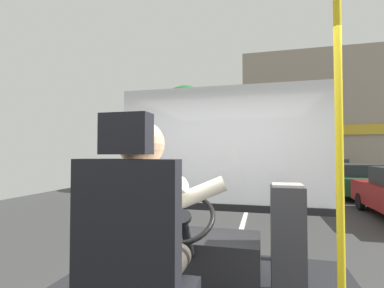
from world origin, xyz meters
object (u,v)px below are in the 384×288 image
Objects in this scene: parked_car_charcoal at (313,166)px; parked_car_white at (329,170)px; driver_seat at (135,279)px; steering_console at (198,256)px; bus_driver at (145,224)px; parked_car_green at (354,179)px; handrail_pole at (340,164)px; fare_box at (288,240)px.

parked_car_white is at bearing -90.25° from parked_car_charcoal.
driver_seat reaches higher than steering_console.
parked_car_white is at bearing 75.55° from bus_driver.
parked_car_white is (4.49, 16.24, -0.11)m from steering_console.
parked_car_white is (0.25, 5.81, 0.05)m from parked_car_green.
bus_driver is 12.38m from parked_car_green.
steering_console is at bearing 144.03° from handrail_pole.
fare_box is at bearing -102.82° from parked_car_white.
steering_console is 0.81m from fare_box.
parked_car_green is (3.47, 10.54, -0.39)m from fare_box.
steering_console is at bearing -101.66° from parked_car_charcoal.
bus_driver is 1.36m from fare_box.
fare_box is 16.77m from parked_car_white.
parked_car_white is 1.02× the size of parked_car_charcoal.
steering_console is 22.31m from parked_car_charcoal.
handrail_pole is at bearing -106.14° from parked_car_green.
parked_car_white reaches higher than parked_car_charcoal.
driver_seat is 0.30× the size of parked_car_green.
handrail_pole reaches higher than steering_console.
fare_box is (0.77, 1.18, -0.12)m from driver_seat.
parked_car_charcoal is (3.74, 21.96, -0.36)m from fare_box.
steering_console is 0.51× the size of handrail_pole.
bus_driver reaches higher than steering_console.
handrail_pole is (1.01, 0.45, 0.29)m from bus_driver.
driver_seat reaches higher than parked_car_green.
handrail_pole is at bearing -35.97° from steering_console.
parked_car_charcoal is (3.51, 22.58, -1.00)m from handrail_pole.
handrail_pole is at bearing 23.99° from bus_driver.
steering_console is 1.51m from handrail_pole.
parked_car_white is at bearing 78.41° from handrail_pole.
driver_seat is at bearing -104.36° from parked_car_white.
driver_seat is at bearing -151.23° from handrail_pole.
steering_console reaches higher than parked_car_green.
handrail_pole is 2.41× the size of fare_box.
steering_console reaches higher than parked_car_white.
parked_car_charcoal is at bearing 88.63° from parked_car_green.
bus_driver is (-0.00, 0.10, 0.23)m from driver_seat.
steering_console is (0.00, 1.18, -0.57)m from bus_driver.
parked_car_white is at bearing 87.54° from parked_car_green.
bus_driver reaches higher than parked_car_green.
fare_box reaches higher than steering_console.
parked_car_green is 5.81m from parked_car_white.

